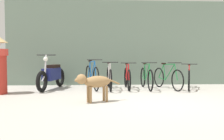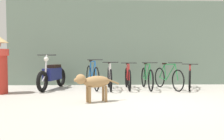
{
  "view_description": "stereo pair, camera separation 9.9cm",
  "coord_description": "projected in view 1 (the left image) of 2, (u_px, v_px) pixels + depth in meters",
  "views": [
    {
      "loc": [
        -1.25,
        -5.61,
        1.05
      ],
      "look_at": [
        -0.87,
        1.33,
        0.65
      ],
      "focal_mm": 42.0,
      "sensor_mm": 36.0,
      "label": 1
    },
    {
      "loc": [
        -1.15,
        -5.61,
        1.05
      ],
      "look_at": [
        -0.87,
        1.33,
        0.65
      ],
      "focal_mm": 42.0,
      "sensor_mm": 36.0,
      "label": 2
    }
  ],
  "objects": [
    {
      "name": "bicycle_3",
      "position": [
        146.0,
        78.0,
        8.05
      ],
      "size": [
        0.46,
        1.7,
        0.83
      ],
      "rotation": [
        0.0,
        0.0,
        -1.54
      ],
      "color": "black",
      "rests_on": "ground"
    },
    {
      "name": "shop_wall_back",
      "position": [
        133.0,
        43.0,
        9.26
      ],
      "size": [
        8.79,
        0.2,
        2.94
      ],
      "color": "slate",
      "rests_on": "ground"
    },
    {
      "name": "bicycle_0",
      "position": [
        92.0,
        77.0,
        8.04
      ],
      "size": [
        0.56,
        1.74,
        0.92
      ],
      "rotation": [
        0.0,
        0.0,
        -1.32
      ],
      "color": "black",
      "rests_on": "ground"
    },
    {
      "name": "ground_plane",
      "position": [
        155.0,
        103.0,
        5.72
      ],
      "size": [
        60.0,
        60.0,
        0.0
      ],
      "primitive_type": "plane",
      "color": "#ADA89E"
    },
    {
      "name": "bicycle_5",
      "position": [
        189.0,
        78.0,
        8.08
      ],
      "size": [
        0.63,
        1.52,
        0.79
      ],
      "rotation": [
        0.0,
        0.0,
        -1.91
      ],
      "color": "black",
      "rests_on": "ground"
    },
    {
      "name": "stray_dog",
      "position": [
        94.0,
        82.0,
        5.77
      ],
      "size": [
        1.02,
        0.57,
        0.64
      ],
      "rotation": [
        0.0,
        0.0,
        3.59
      ],
      "color": "#997247",
      "rests_on": "ground"
    },
    {
      "name": "bicycle_2",
      "position": [
        127.0,
        78.0,
        8.06
      ],
      "size": [
        0.46,
        1.61,
        0.83
      ],
      "rotation": [
        0.0,
        0.0,
        -1.58
      ],
      "color": "black",
      "rests_on": "ground"
    },
    {
      "name": "motorcycle",
      "position": [
        52.0,
        75.0,
        8.02
      ],
      "size": [
        0.66,
        1.94,
        1.06
      ],
      "rotation": [
        0.0,
        0.0,
        -1.81
      ],
      "color": "black",
      "rests_on": "ground"
    },
    {
      "name": "bicycle_4",
      "position": [
        168.0,
        78.0,
        8.03
      ],
      "size": [
        0.58,
        1.68,
        0.83
      ],
      "rotation": [
        0.0,
        0.0,
        -1.3
      ],
      "color": "black",
      "rests_on": "ground"
    },
    {
      "name": "bicycle_1",
      "position": [
        109.0,
        78.0,
        7.98
      ],
      "size": [
        0.46,
        1.75,
        0.85
      ],
      "rotation": [
        0.0,
        0.0,
        -1.55
      ],
      "color": "black",
      "rests_on": "ground"
    }
  ]
}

